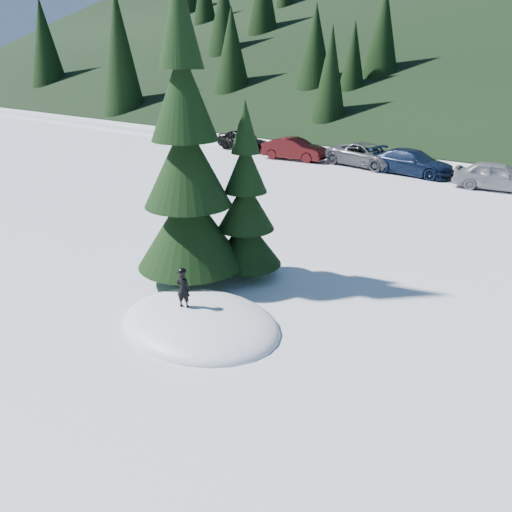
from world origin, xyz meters
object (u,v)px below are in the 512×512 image
Objects in this scene: child_skier at (183,289)px; car_4 at (497,176)px; car_3 at (412,162)px; car_1 at (294,149)px; car_0 at (243,140)px; spruce_short at (246,211)px; car_2 at (366,155)px; spruce_tall at (187,174)px.

car_4 is at bearing -119.37° from child_skier.
car_4 is (5.00, -0.79, 0.01)m from car_3.
car_3 is at bearing -94.81° from car_1.
car_0 is 0.97× the size of car_1.
child_skier is 0.20× the size of car_3.
car_0 is 13.56m from car_3.
car_4 is (2.75, 16.94, -1.37)m from spruce_short.
spruce_short is at bearing -154.74° from car_2.
spruce_tall reaches higher than car_2.
spruce_tall reaches higher than child_skier.
car_1 is (-10.44, 17.15, -1.36)m from spruce_short.
car_2 reaches higher than car_3.
car_1 reaches higher than child_skier.
car_3 is (-3.08, 21.12, -0.24)m from child_skier.
car_2 is at bearing -97.52° from child_skier.
spruce_tall is 19.35m from car_3.
car_1 is (-11.27, 20.54, -0.23)m from child_skier.
car_4 is at bearing 78.44° from spruce_tall.
car_1 is at bearing 79.91° from car_4.
car_0 is (-15.81, 17.94, -1.36)m from spruce_short.
car_0 is 5.42m from car_1.
spruce_short is at bearing -157.55° from car_1.
car_2 is at bearing -86.84° from car_1.
car_3 is at bearing 97.24° from spruce_short.
child_skier is at bearing -155.24° from car_2.
car_0 is at bearing 92.84° from car_3.
car_0 is (-16.63, 21.33, -0.23)m from child_skier.
spruce_short is 19.07m from car_2.
car_1 is at bearing -85.20° from child_skier.
car_2 is 8.39m from car_4.
car_3 is (13.56, -0.21, -0.01)m from car_0.
car_2 is 3.32m from car_3.
car_3 is at bearing -105.66° from child_skier.
car_1 is (-9.44, 18.55, -2.58)m from spruce_tall.
car_0 reaches higher than car_1.
child_skier is at bearing -160.14° from car_1.
car_1 is 5.01m from car_2.
child_skier reaches higher than car_2.
car_0 is 0.87× the size of car_3.
spruce_short is 17.22m from car_4.
spruce_tall reaches higher than spruce_short.
car_3 is (-2.25, 17.74, -1.37)m from spruce_short.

